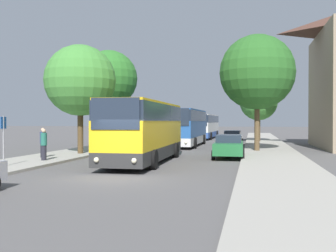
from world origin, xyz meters
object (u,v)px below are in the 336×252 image
Objects in this scene: parked_car_right_far at (233,137)px; tree_right_near at (257,72)px; pedestrian_waiting_far at (43,142)px; tree_left_near at (80,81)px; bus_stop_sign at (3,135)px; bus_rear at (205,126)px; bus_front at (145,131)px; parked_car_right_near at (229,146)px; tree_right_mid at (259,102)px; pedestrian_waiting_near at (44,144)px; bus_middle at (186,127)px; tree_left_far at (109,79)px.

parked_car_right_far is 0.50× the size of tree_right_near.
pedestrian_waiting_far is 0.24× the size of tree_left_near.
bus_rear is at bearing 80.58° from bus_stop_sign.
bus_rear is 6.54× the size of pedestrian_waiting_far.
bus_front is at bearing -88.39° from bus_rear.
tree_left_near is 0.85× the size of tree_right_near.
parked_car_right_far is (-0.41, 14.04, -0.04)m from parked_car_right_near.
bus_rear is 10.75m from tree_right_mid.
bus_stop_sign is (-10.78, -8.30, 0.93)m from parked_car_right_near.
bus_middle is at bearing -73.15° from pedestrian_waiting_near.
pedestrian_waiting_near is at bearing 137.03° from pedestrian_waiting_far.
bus_stop_sign is 4.84m from pedestrian_waiting_far.
bus_middle is at bearing 32.07° from parked_car_right_far.
tree_left_far reaches higher than bus_front.
bus_middle is 1.27× the size of tree_left_far.
parked_car_right_near is 14.04m from parked_car_right_far.
bus_middle reaches higher than pedestrian_waiting_near.
tree_left_far is at bearing 164.82° from tree_right_near.
tree_right_mid is at bearing -45.73° from bus_rear.
tree_left_far is at bearing -38.22° from parked_car_right_near.
parked_car_right_far is at bearing -70.79° from bus_rear.
pedestrian_waiting_far reaches higher than parked_car_right_near.
tree_left_near is (-5.54, -27.86, 3.51)m from bus_rear.
parked_car_right_near is (4.69, 3.66, -1.07)m from bus_front.
bus_middle is at bearing 21.96° from tree_left_far.
bus_rear is at bearing 132.90° from tree_right_mid.
pedestrian_waiting_far is at bearing -88.95° from tree_left_far.
pedestrian_waiting_far is (-6.64, 0.12, -0.78)m from bus_front.
tree_left_near reaches higher than parked_car_right_far.
pedestrian_waiting_far reaches higher than pedestrian_waiting_near.
tree_right_near reaches higher than bus_middle.
tree_left_near is at bearing -99.87° from bus_rear.
bus_stop_sign is at bearing -87.42° from tree_left_far.
tree_left_far is (-11.14, -5.28, 5.59)m from parked_car_right_far.
parked_car_right_far is (4.40, -13.67, -0.99)m from bus_rear.
parked_car_right_far is 13.53m from tree_left_far.
parked_car_right_near is 1.02× the size of parked_car_right_far.
bus_rear is at bearing -64.08° from pedestrian_waiting_near.
bus_front reaches higher than parked_car_right_far.
pedestrian_waiting_near is 0.99× the size of pedestrian_waiting_far.
bus_stop_sign is (-5.97, -36.01, -0.03)m from bus_rear.
tree_right_mid is (0.38, 15.00, -1.55)m from tree_right_near.
bus_middle is 1.70× the size of tree_right_mid.
tree_right_mid reaches higher than bus_stop_sign.
bus_front is 11.77m from tree_right_near.
pedestrian_waiting_near is at bearing -85.05° from tree_left_far.
parked_car_right_far is at bearing -106.13° from pedestrian_waiting_far.
bus_rear is 1.35× the size of tree_right_near.
tree_left_far is (-6.74, -18.95, 4.59)m from bus_rear.
bus_middle is 2.52× the size of parked_car_right_far.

